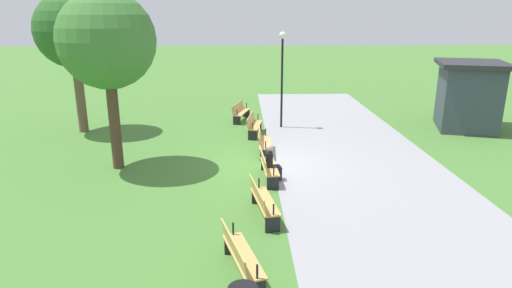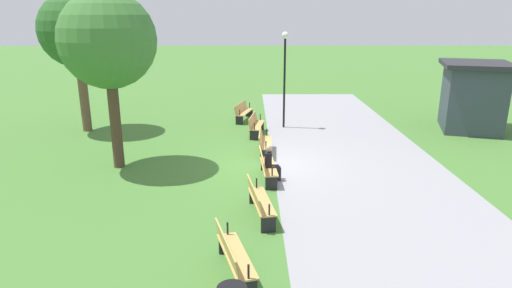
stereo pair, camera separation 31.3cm
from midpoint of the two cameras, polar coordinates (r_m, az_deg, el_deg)
ground_plane at (r=15.71m, az=1.01°, el=-2.78°), size 120.00×120.00×0.00m
path_paving at (r=16.18m, az=12.44°, el=-2.58°), size 28.55×6.08×0.01m
bench_0 at (r=22.14m, az=-2.47°, el=4.27°), size 1.95×0.96×0.89m
bench_1 at (r=19.51m, az=-0.79°, el=2.58°), size 1.95×0.77×0.89m
bench_2 at (r=16.87m, az=0.42°, el=0.31°), size 1.92×0.57×0.89m
bench_3 at (r=14.24m, az=0.88°, el=-2.83°), size 1.92×0.57×0.89m
bench_4 at (r=11.68m, az=0.06°, el=-7.36°), size 1.95×0.77×0.89m
bench_5 at (r=9.27m, az=-3.10°, el=-14.21°), size 1.95×0.96×0.89m
person_seated at (r=14.16m, az=1.48°, el=-2.27°), size 0.34×0.53×1.20m
tree_0 at (r=15.43m, az=-19.43°, el=12.49°), size 3.20×3.20×5.99m
tree_1 at (r=21.11m, az=-23.19°, el=13.34°), size 3.23×3.23×6.14m
lamp_post at (r=20.44m, az=2.99°, el=10.52°), size 0.32×0.32×4.44m
kiosk at (r=22.57m, az=25.57°, el=5.80°), size 4.09×3.76×3.12m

